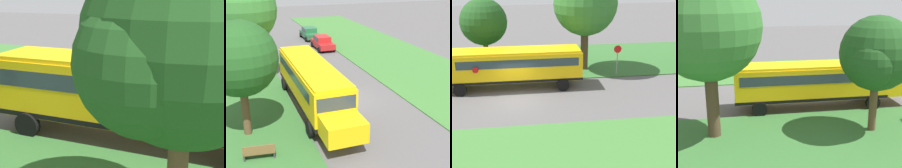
% 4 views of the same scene
% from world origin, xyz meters
% --- Properties ---
extents(ground_plane, '(120.00, 120.00, 0.00)m').
position_xyz_m(ground_plane, '(0.00, 0.00, 0.00)').
color(ground_plane, '#565454').
extents(grass_verge, '(12.00, 80.00, 0.08)m').
position_xyz_m(grass_verge, '(-10.00, 0.00, 0.04)').
color(grass_verge, '#33662D').
rests_on(grass_verge, ground).
extents(school_bus, '(2.85, 12.42, 3.16)m').
position_xyz_m(school_bus, '(-2.76, -0.33, 1.92)').
color(school_bus, yellow).
rests_on(school_bus, ground).
extents(oak_tree_beside_bus, '(4.22, 4.18, 6.71)m').
position_xyz_m(oak_tree_beside_bus, '(-7.53, -2.56, 4.53)').
color(oak_tree_beside_bus, brown).
rests_on(oak_tree_beside_bus, ground).
extents(oak_tree_roadside_mid, '(5.75, 5.75, 9.04)m').
position_xyz_m(oak_tree_roadside_mid, '(-6.59, 6.35, 6.07)').
color(oak_tree_roadside_mid, '#4C3826').
rests_on(oak_tree_roadside_mid, ground).
extents(stop_sign, '(0.08, 0.68, 2.74)m').
position_xyz_m(stop_sign, '(-4.60, 8.96, 1.74)').
color(stop_sign, gray).
rests_on(stop_sign, ground).
extents(park_bench, '(1.65, 0.70, 0.92)m').
position_xyz_m(park_bench, '(-7.03, -5.57, 0.47)').
color(park_bench, brown).
rests_on(park_bench, ground).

